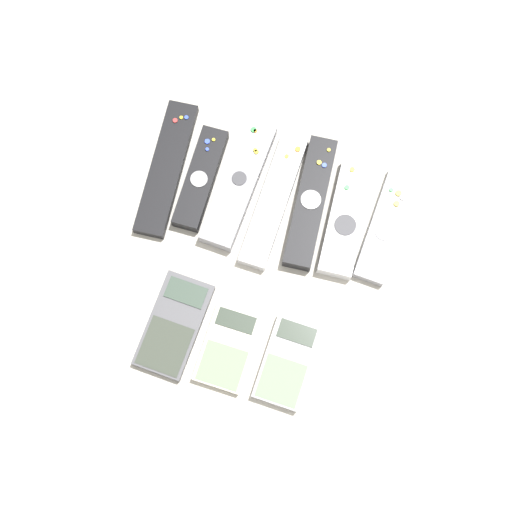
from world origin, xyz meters
The scene contains 11 objects.
ground_plane centered at (0.00, 0.00, 0.00)m, with size 3.00×3.00×0.00m, color beige.
remote_0 centered at (-0.17, 0.13, 0.01)m, with size 0.06×0.22×0.02m.
remote_1 centered at (-0.11, 0.13, 0.01)m, with size 0.04×0.16×0.02m.
remote_2 centered at (-0.06, 0.14, 0.01)m, with size 0.06×0.21×0.03m.
remote_3 centered at (0.00, 0.13, 0.01)m, with size 0.05×0.22×0.02m.
remote_4 centered at (0.05, 0.14, 0.01)m, with size 0.05×0.20×0.03m.
remote_5 centered at (0.11, 0.13, 0.01)m, with size 0.06×0.18×0.02m.
remote_6 centered at (0.17, 0.14, 0.01)m, with size 0.06×0.18×0.02m.
calculator_0 centered at (-0.08, -0.09, 0.01)m, with size 0.08×0.15×0.02m.
calculator_1 centered at (0.00, -0.10, 0.01)m, with size 0.07×0.12×0.02m.
calculator_2 centered at (0.09, -0.10, 0.01)m, with size 0.07×0.12×0.02m.
Camera 1 is at (0.08, -0.23, 1.01)m, focal length 50.00 mm.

